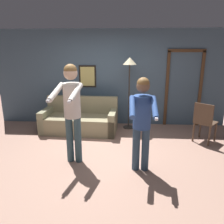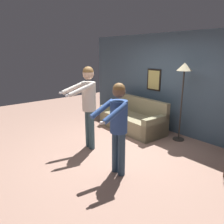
{
  "view_description": "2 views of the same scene",
  "coord_description": "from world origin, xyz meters",
  "px_view_note": "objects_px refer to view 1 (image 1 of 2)",
  "views": [
    {
      "loc": [
        0.46,
        -3.95,
        2.04
      ],
      "look_at": [
        0.22,
        -0.32,
        1.01
      ],
      "focal_mm": 35.0,
      "sensor_mm": 36.0,
      "label": 1
    },
    {
      "loc": [
        3.36,
        -2.81,
        2.12
      ],
      "look_at": [
        0.34,
        -0.29,
        1.03
      ],
      "focal_mm": 35.0,
      "sensor_mm": 36.0,
      "label": 2
    }
  ],
  "objects_px": {
    "torchiere_lamp": "(130,69)",
    "dining_chair_distant": "(204,121)",
    "couch": "(80,121)",
    "person_standing_left": "(72,104)",
    "person_standing_right": "(142,117)"
  },
  "relations": [
    {
      "from": "torchiere_lamp",
      "to": "person_standing_left",
      "type": "bearing_deg",
      "value": -117.8
    },
    {
      "from": "torchiere_lamp",
      "to": "dining_chair_distant",
      "type": "height_order",
      "value": "torchiere_lamp"
    },
    {
      "from": "torchiere_lamp",
      "to": "person_standing_right",
      "type": "bearing_deg",
      "value": -84.97
    },
    {
      "from": "person_standing_left",
      "to": "person_standing_right",
      "type": "height_order",
      "value": "person_standing_left"
    },
    {
      "from": "couch",
      "to": "person_standing_left",
      "type": "bearing_deg",
      "value": -82.06
    },
    {
      "from": "couch",
      "to": "person_standing_left",
      "type": "relative_size",
      "value": 1.06
    },
    {
      "from": "couch",
      "to": "person_standing_right",
      "type": "xyz_separation_m",
      "value": [
        1.46,
        -1.85,
        0.7
      ]
    },
    {
      "from": "couch",
      "to": "dining_chair_distant",
      "type": "height_order",
      "value": "dining_chair_distant"
    },
    {
      "from": "couch",
      "to": "person_standing_right",
      "type": "height_order",
      "value": "person_standing_right"
    },
    {
      "from": "dining_chair_distant",
      "to": "person_standing_right",
      "type": "bearing_deg",
      "value": -138.87
    },
    {
      "from": "couch",
      "to": "torchiere_lamp",
      "type": "distance_m",
      "value": 1.85
    },
    {
      "from": "person_standing_right",
      "to": "dining_chair_distant",
      "type": "relative_size",
      "value": 1.76
    },
    {
      "from": "person_standing_left",
      "to": "dining_chair_distant",
      "type": "bearing_deg",
      "value": 21.62
    },
    {
      "from": "person_standing_left",
      "to": "person_standing_right",
      "type": "xyz_separation_m",
      "value": [
        1.23,
        -0.23,
        -0.15
      ]
    },
    {
      "from": "couch",
      "to": "person_standing_right",
      "type": "distance_m",
      "value": 2.46
    }
  ]
}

